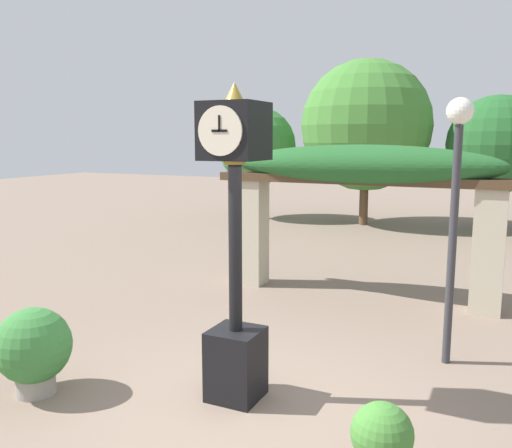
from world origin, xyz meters
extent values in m
plane|color=#7F6B5B|center=(0.00, 0.00, 0.00)|extent=(60.00, 60.00, 0.00)
cube|color=black|center=(-0.20, 0.28, 0.38)|extent=(0.53, 0.53, 0.77)
cylinder|color=black|center=(-0.20, 0.28, 1.64)|extent=(0.14, 0.14, 1.76)
cylinder|color=gold|center=(-0.20, 0.28, 2.54)|extent=(0.23, 0.23, 0.04)
cube|color=black|center=(-0.20, 0.28, 2.85)|extent=(0.58, 0.58, 0.58)
cylinder|color=beige|center=(-0.20, -0.02, 2.85)|extent=(0.48, 0.02, 0.48)
cylinder|color=beige|center=(-0.20, 0.58, 2.85)|extent=(0.48, 0.02, 0.48)
cube|color=black|center=(-0.20, -0.03, 2.85)|extent=(0.17, 0.01, 0.02)
cube|color=black|center=(-0.20, -0.03, 2.93)|extent=(0.02, 0.01, 0.15)
cone|color=gold|center=(-0.20, 0.28, 3.24)|extent=(0.20, 0.20, 0.19)
cube|color=#BCB299|center=(-2.09, 4.59, 1.01)|extent=(0.48, 0.48, 2.01)
cube|color=#BCB299|center=(2.09, 4.59, 1.01)|extent=(0.48, 0.48, 2.01)
cube|color=#4C3823|center=(0.00, 4.35, 2.08)|extent=(5.26, 0.11, 0.15)
cube|color=#4C3823|center=(0.00, 4.59, 2.08)|extent=(5.26, 0.11, 0.15)
cube|color=#4C3823|center=(0.00, 4.83, 2.08)|extent=(5.26, 0.11, 0.15)
ellipsoid|color=#235B28|center=(0.00, 4.59, 2.33)|extent=(4.67, 1.08, 0.70)
sphere|color=#427F33|center=(1.56, -0.54, 0.44)|extent=(0.51, 0.51, 0.51)
cylinder|color=gray|center=(-2.23, -0.59, 0.12)|extent=(0.42, 0.42, 0.25)
sphere|color=#387A38|center=(-2.23, -0.59, 0.56)|extent=(0.83, 0.83, 0.83)
cylinder|color=#333338|center=(1.75, 2.24, 1.47)|extent=(0.10, 0.10, 2.94)
sphere|color=white|center=(1.75, 2.24, 3.10)|extent=(0.32, 0.32, 0.32)
cylinder|color=brown|center=(-5.73, 12.46, 0.79)|extent=(0.28, 0.28, 1.59)
sphere|color=#387A38|center=(-5.73, 12.46, 2.53)|extent=(2.69, 2.69, 2.69)
cylinder|color=brown|center=(-2.00, 12.69, 0.87)|extent=(0.28, 0.28, 1.74)
sphere|color=#427F33|center=(-2.00, 12.69, 3.19)|extent=(4.15, 4.15, 4.15)
cylinder|color=brown|center=(1.84, 13.15, 0.79)|extent=(0.28, 0.28, 1.58)
sphere|color=#235B28|center=(1.84, 13.15, 2.61)|extent=(2.93, 2.93, 2.93)
camera|label=1|loc=(2.38, -4.61, 2.78)|focal=38.00mm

